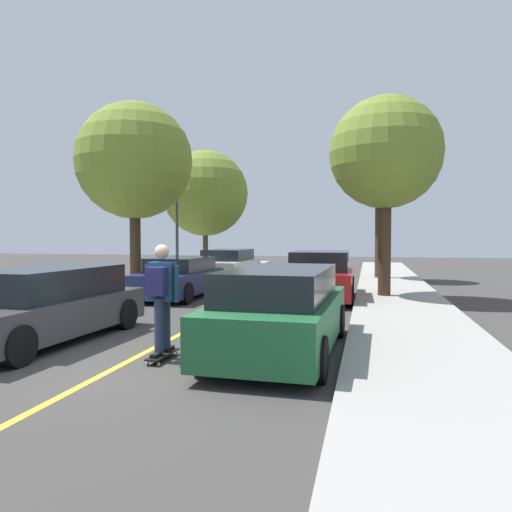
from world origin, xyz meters
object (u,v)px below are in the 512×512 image
at_px(parked_car_left_nearest, 43,305).
at_px(parked_car_left_far, 228,266).
at_px(streetlamp, 177,212).
at_px(skateboarder, 161,292).
at_px(parked_car_left_near, 179,278).
at_px(street_tree_left_nearest, 134,162).
at_px(parked_car_right_near, 321,277).
at_px(street_tree_right_near, 380,177).
at_px(parked_car_right_nearest, 281,311).
at_px(skateboard, 163,355).
at_px(street_tree_left_near, 205,193).
at_px(street_tree_right_nearest, 386,154).

height_order(parked_car_left_nearest, parked_car_left_far, parked_car_left_far).
bearing_deg(streetlamp, skateboarder, -68.58).
height_order(parked_car_left_near, parked_car_left_far, parked_car_left_far).
bearing_deg(street_tree_left_nearest, parked_car_right_near, -2.98).
bearing_deg(street_tree_right_near, streetlamp, -156.83).
height_order(parked_car_left_nearest, streetlamp, streetlamp).
xyz_separation_m(parked_car_right_nearest, parked_car_right_near, (0.00, 6.90, 0.01)).
xyz_separation_m(parked_car_right_near, skateboard, (-1.76, -7.77, -0.64)).
xyz_separation_m(parked_car_right_near, street_tree_left_near, (-6.42, 7.64, 3.34)).
bearing_deg(skateboarder, street_tree_right_near, 76.22).
relative_size(parked_car_left_nearest, streetlamp, 0.94).
relative_size(parked_car_right_near, street_tree_right_nearest, 0.69).
distance_m(street_tree_left_nearest, street_tree_right_near, 10.77).
bearing_deg(parked_car_left_nearest, parked_car_left_near, 90.01).
distance_m(parked_car_left_nearest, street_tree_right_near, 16.05).
distance_m(street_tree_left_near, streetlamp, 4.13).
xyz_separation_m(street_tree_right_near, streetlamp, (-8.17, -3.50, -1.63)).
bearing_deg(parked_car_right_nearest, street_tree_left_nearest, 131.59).
bearing_deg(parked_car_right_near, skateboard, -102.78).
relative_size(parked_car_left_near, street_tree_left_nearest, 0.63).
distance_m(parked_car_left_near, street_tree_right_nearest, 7.56).
bearing_deg(street_tree_left_near, parked_car_right_near, -49.94).
bearing_deg(parked_car_right_near, parked_car_left_far, 131.48).
bearing_deg(street_tree_left_nearest, parked_car_right_nearest, -48.41).
bearing_deg(street_tree_left_near, parked_car_right_nearest, -66.17).
distance_m(parked_car_left_near, parked_car_left_far, 5.53).
xyz_separation_m(street_tree_left_near, street_tree_right_near, (8.33, -0.48, 0.51)).
distance_m(street_tree_right_near, skateboard, 16.02).
relative_size(parked_car_left_near, street_tree_right_near, 0.68).
distance_m(street_tree_left_nearest, skateboarder, 9.99).
distance_m(parked_car_left_far, street_tree_right_near, 7.78).
xyz_separation_m(parked_car_left_far, street_tree_right_nearest, (6.42, -4.53, 3.83)).
relative_size(street_tree_left_near, skateboarder, 3.46).
relative_size(parked_car_left_near, street_tree_left_near, 0.67).
bearing_deg(street_tree_right_near, street_tree_left_nearest, -140.66).
height_order(parked_car_right_near, skateboard, parked_car_right_near).
relative_size(parked_car_right_near, skateboard, 4.98).
height_order(parked_car_left_nearest, street_tree_left_near, street_tree_left_near).
height_order(street_tree_right_near, skateboard, street_tree_right_near).
height_order(parked_car_left_nearest, skateboard, parked_car_left_nearest).
relative_size(parked_car_right_nearest, parked_car_right_near, 1.06).
relative_size(parked_car_left_near, streetlamp, 0.83).
relative_size(parked_car_right_near, street_tree_left_near, 0.70).
distance_m(parked_car_right_nearest, street_tree_right_near, 14.70).
relative_size(parked_car_left_near, skateboard, 4.77).
xyz_separation_m(parked_car_left_near, parked_car_right_near, (4.51, 0.42, 0.09)).
bearing_deg(skateboarder, street_tree_right_nearest, 66.33).
bearing_deg(skateboarder, parked_car_left_nearest, 164.16).
relative_size(parked_car_right_near, skateboarder, 2.41).
xyz_separation_m(parked_car_right_nearest, street_tree_right_nearest, (1.91, 7.47, 3.79)).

